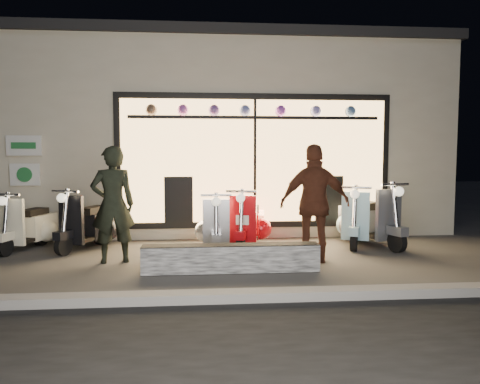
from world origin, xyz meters
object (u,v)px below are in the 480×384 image
object	(u,v)px
scooter_silver	(216,226)
scooter_red	(248,224)
woman	(315,204)
man	(113,205)
graffiti_barrier	(231,258)

from	to	relation	value
scooter_silver	scooter_red	distance (m)	0.62
scooter_red	woman	xyz separation A→B (m)	(0.90, -1.33, 0.51)
scooter_silver	man	distance (m)	1.94
scooter_red	graffiti_barrier	bearing A→B (deg)	-87.64
scooter_red	man	distance (m)	2.53
graffiti_barrier	scooter_silver	distance (m)	1.70
graffiti_barrier	scooter_red	xyz separation A→B (m)	(0.44, 1.83, 0.22)
scooter_red	man	size ratio (longest dim) A/B	0.80
graffiti_barrier	man	bearing A→B (deg)	157.15
scooter_silver	woman	world-z (taller)	woman
man	graffiti_barrier	bearing A→B (deg)	143.61
scooter_red	man	bearing A→B (deg)	-138.19
man	woman	xyz separation A→B (m)	(3.13, -0.25, 0.01)
scooter_red	woman	size ratio (longest dim) A/B	0.79
woman	scooter_red	bearing A→B (deg)	-53.12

